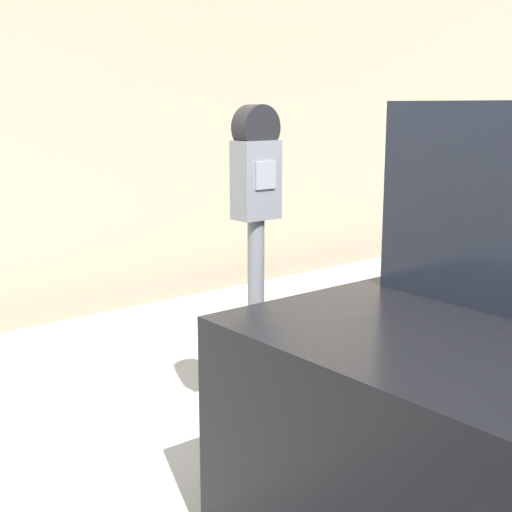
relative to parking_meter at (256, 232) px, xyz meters
The scene contains 2 objects.
sidewalk 1.70m from the parking_meter, 74.26° to the left, with size 24.00×2.80×0.15m.
parking_meter is the anchor object (origin of this frame).
Camera 1 is at (-2.20, -1.28, 1.73)m, focal length 50.00 mm.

